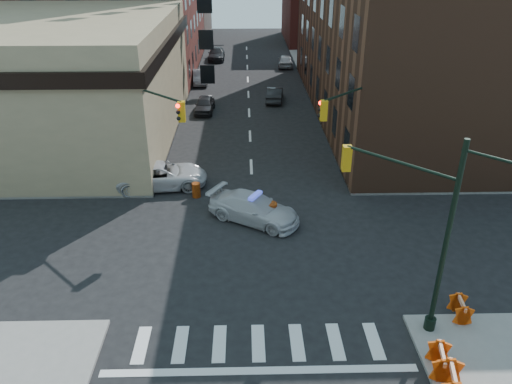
{
  "coord_description": "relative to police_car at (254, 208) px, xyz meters",
  "views": [
    {
      "loc": [
        -0.44,
        -21.34,
        13.91
      ],
      "look_at": [
        0.13,
        1.79,
        2.2
      ],
      "focal_mm": 35.0,
      "sensor_mm": 36.0,
      "label": 1
    }
  ],
  "objects": [
    {
      "name": "bank_building",
      "position": [
        -17.03,
        13.85,
        3.74
      ],
      "size": [
        22.0,
        22.0,
        9.0
      ],
      "primitive_type": "cube",
      "color": "#9B8965",
      "rests_on": "ground"
    },
    {
      "name": "barricade_se_a",
      "position": [
        8.19,
        -8.35,
        -0.18
      ],
      "size": [
        0.67,
        1.18,
        0.85
      ],
      "primitive_type": null,
      "rotation": [
        0.0,
        0.0,
        1.47
      ],
      "color": "#E1440A",
      "rests_on": "sidewalk_se"
    },
    {
      "name": "pedestrian_b",
      "position": [
        -11.12,
        3.46,
        0.3
      ],
      "size": [
        0.98,
        0.82,
        1.82
      ],
      "primitive_type": "imported",
      "rotation": [
        0.0,
        0.0,
        0.16
      ],
      "color": "black",
      "rests_on": "sidewalk_nw"
    },
    {
      "name": "barrel_bank",
      "position": [
        -3.42,
        2.95,
        -0.3
      ],
      "size": [
        0.65,
        0.65,
        0.9
      ],
      "primitive_type": "cylinder",
      "rotation": [
        0.0,
        0.0,
        -0.35
      ],
      "color": "#C44C09",
      "rests_on": "ground"
    },
    {
      "name": "pedestrian_a",
      "position": [
        -10.71,
        3.35,
        0.2
      ],
      "size": [
        0.66,
        0.5,
        1.61
      ],
      "primitive_type": "imported",
      "rotation": [
        0.0,
        0.0,
        -0.22
      ],
      "color": "black",
      "rests_on": "sidewalk_nw"
    },
    {
      "name": "ground",
      "position": [
        -0.03,
        -2.65,
        -0.76
      ],
      "size": [
        140.0,
        140.0,
        0.0
      ],
      "primitive_type": "plane",
      "color": "black",
      "rests_on": "ground"
    },
    {
      "name": "commercial_row_ne",
      "position": [
        12.97,
        19.85,
        6.24
      ],
      "size": [
        14.0,
        34.0,
        14.0
      ],
      "primitive_type": "cube",
      "color": "#4D2E1F",
      "rests_on": "ground"
    },
    {
      "name": "barrel_road",
      "position": [
        0.94,
        -0.15,
        -0.18
      ],
      "size": [
        0.84,
        0.84,
        1.14
      ],
      "primitive_type": "cylinder",
      "rotation": [
        0.0,
        0.0,
        0.41
      ],
      "color": "red",
      "rests_on": "ground"
    },
    {
      "name": "pedestrian_c",
      "position": [
        -10.5,
        5.2,
        0.34
      ],
      "size": [
        1.16,
        0.62,
        1.89
      ],
      "primitive_type": "imported",
      "rotation": [
        0.0,
        0.0,
        0.15
      ],
      "color": "#212631",
      "rests_on": "sidewalk_nw"
    },
    {
      "name": "barricade_nw_a",
      "position": [
        -6.86,
        5.35,
        -0.17
      ],
      "size": [
        1.27,
        0.85,
        0.88
      ],
      "primitive_type": null,
      "rotation": [
        0.0,
        0.0,
        0.25
      ],
      "color": "#E7470A",
      "rests_on": "sidewalk_nw"
    },
    {
      "name": "parked_car_wfar",
      "position": [
        -5.2,
        29.74,
        -0.05
      ],
      "size": [
        1.89,
        4.42,
        1.42
      ],
      "primitive_type": "imported",
      "rotation": [
        0.0,
        0.0,
        0.09
      ],
      "color": "gray",
      "rests_on": "ground"
    },
    {
      "name": "tree_ne_near",
      "position": [
        7.47,
        23.35,
        2.73
      ],
      "size": [
        3.0,
        3.0,
        4.85
      ],
      "color": "black",
      "rests_on": "sidewalk_ne"
    },
    {
      "name": "sidewalk_nw",
      "position": [
        -23.03,
        30.1,
        -0.68
      ],
      "size": [
        34.0,
        54.5,
        0.15
      ],
      "primitive_type": "cube",
      "color": "gray",
      "rests_on": "ground"
    },
    {
      "name": "signal_pole_nw",
      "position": [
        -5.88,
        2.69,
        3.58
      ],
      "size": [
        3.58,
        3.67,
        8.0
      ],
      "rotation": [
        0.0,
        0.0,
        -0.79
      ],
      "color": "black",
      "rests_on": "sidewalk_nw"
    },
    {
      "name": "police_car",
      "position": [
        0.0,
        0.0,
        0.0
      ],
      "size": [
        5.56,
        4.49,
        1.51
      ],
      "primitive_type": "imported",
      "rotation": [
        0.0,
        0.0,
        1.03
      ],
      "color": "silver",
      "rests_on": "ground"
    },
    {
      "name": "barricade_nw_b",
      "position": [
        -8.53,
        4.71,
        -0.2
      ],
      "size": [
        1.13,
        0.64,
        0.81
      ],
      "primitive_type": null,
      "rotation": [
        0.0,
        0.0,
        -0.09
      ],
      "color": "orange",
      "rests_on": "sidewalk_nw"
    },
    {
      "name": "signal_pole_se",
      "position": [
        6.0,
        -8.17,
        3.86
      ],
      "size": [
        5.4,
        5.27,
        8.0
      ],
      "rotation": [
        0.0,
        0.0,
        2.36
      ],
      "color": "black",
      "rests_on": "sidewalk_se"
    },
    {
      "name": "signal_pole_ne",
      "position": [
        5.8,
        2.7,
        3.58
      ],
      "size": [
        3.67,
        3.58,
        8.0
      ],
      "rotation": [
        0.0,
        0.0,
        -2.36
      ],
      "color": "black",
      "rests_on": "sidewalk_ne"
    },
    {
      "name": "parked_car_wdeep",
      "position": [
        -3.98,
        41.76,
        -0.01
      ],
      "size": [
        2.09,
        5.13,
        1.49
      ],
      "primitive_type": "imported",
      "rotation": [
        0.0,
        0.0,
        0.0
      ],
      "color": "black",
      "rests_on": "ground"
    },
    {
      "name": "barricade_se_b",
      "position": [
        6.37,
        -12.15,
        -0.09
      ],
      "size": [
        0.95,
        1.49,
        1.03
      ],
      "primitive_type": null,
      "rotation": [
        0.0,
        0.0,
        1.37
      ],
      "color": "#CD3A09",
      "rests_on": "sidewalk_se"
    },
    {
      "name": "pickup",
      "position": [
        -5.69,
        4.39,
        0.03
      ],
      "size": [
        5.97,
        3.35,
        1.58
      ],
      "primitive_type": "imported",
      "rotation": [
        0.0,
        0.0,
        1.7
      ],
      "color": "#BABABF",
      "rests_on": "ground"
    },
    {
      "name": "tree_ne_far",
      "position": [
        7.47,
        31.35,
        2.73
      ],
      "size": [
        3.0,
        3.0,
        4.85
      ],
      "color": "black",
      "rests_on": "sidewalk_ne"
    },
    {
      "name": "parked_car_enear",
      "position": [
        2.47,
        22.88,
        -0.07
      ],
      "size": [
        1.93,
        4.29,
        1.37
      ],
      "primitive_type": "imported",
      "rotation": [
        0.0,
        0.0,
        3.02
      ],
      "color": "black",
      "rests_on": "ground"
    },
    {
      "name": "parked_car_wnear",
      "position": [
        -4.04,
        19.68,
        -0.07
      ],
      "size": [
        1.8,
        4.1,
        1.37
      ],
      "primitive_type": "imported",
      "rotation": [
        0.0,
        0.0,
        -0.04
      ],
      "color": "black",
      "rests_on": "ground"
    },
    {
      "name": "barricade_se_c",
      "position": [
        6.37,
        -11.15,
        -0.13
      ],
      "size": [
        0.85,
        1.36,
        0.95
      ],
      "primitive_type": null,
      "rotation": [
        0.0,
        0.0,
        1.39
      ],
      "color": "red",
      "rests_on": "sidewalk_se"
    },
    {
      "name": "parked_car_efar",
      "position": [
        4.69,
        37.59,
        -0.01
      ],
      "size": [
        2.16,
        4.54,
        1.5
      ],
      "primitive_type": "imported",
      "rotation": [
        0.0,
        0.0,
        3.05
      ],
      "color": "gray",
      "rests_on": "ground"
    },
    {
      "name": "sidewalk_ne",
      "position": [
        22.97,
        30.1,
        -0.68
      ],
      "size": [
        34.0,
        54.5,
        0.15
      ],
      "primitive_type": "cube",
      "color": "gray",
      "rests_on": "ground"
    }
  ]
}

